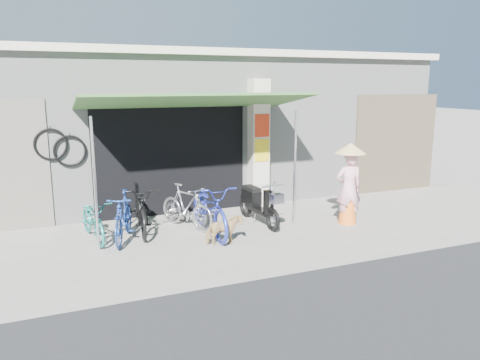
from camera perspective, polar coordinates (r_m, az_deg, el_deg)
name	(u,v)px	position (r m, az deg, el deg)	size (l,w,h in m)	color
ground	(270,242)	(8.80, 3.70, -7.52)	(80.00, 80.00, 0.00)	gray
bicycle_shop	(191,122)	(13.12, -6.04, 7.02)	(12.30, 5.30, 3.66)	#9FA49C
shop_pillar	(258,144)	(10.98, 2.22, 4.39)	(0.42, 0.44, 3.00)	beige
awning	(196,103)	(9.51, -5.44, 9.36)	(4.60, 1.88, 2.72)	#345F2B
neighbour_right	(395,143)	(13.37, 18.41, 4.27)	(2.60, 0.06, 2.60)	brown
bike_teal	(93,220)	(9.19, -17.45, -4.63)	(0.52, 1.50, 0.79)	#1C7E75
bike_blue	(123,217)	(8.97, -14.04, -4.39)	(0.44, 1.54, 0.93)	navy
bike_black	(142,208)	(9.43, -11.92, -3.37)	(0.64, 1.83, 0.96)	black
bike_silver	(186,206)	(9.54, -6.56, -3.21)	(0.43, 1.51, 0.91)	silver
bike_navy	(210,208)	(9.11, -3.67, -3.48)	(0.68, 1.95, 1.03)	#222E9F
street_dog	(224,230)	(8.54, -1.98, -6.14)	(0.30, 0.66, 0.55)	#A17155
moped	(258,204)	(9.80, 2.16, -2.90)	(0.47, 1.65, 0.93)	black
nun	(349,184)	(9.96, 13.13, -0.46)	(0.64, 0.64, 1.71)	pink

